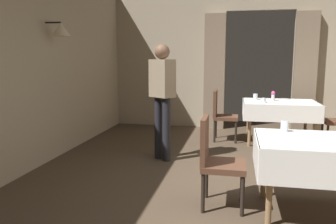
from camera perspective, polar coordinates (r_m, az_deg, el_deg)
The scene contains 11 objects.
ground at distance 3.68m, azimuth 17.86°, elevation -15.75°, with size 10.08×10.08×0.00m, color #4C3D2D.
wall_back at distance 7.52m, azimuth 14.99°, elevation 8.64°, with size 6.40×0.27×3.00m.
dining_table_far at distance 6.43m, azimuth 18.22°, elevation 0.82°, with size 1.29×1.01×0.75m.
chair_mid_left at distance 3.52m, azimuth 8.03°, elevation -7.58°, with size 0.44×0.44×0.93m.
chair_far_left at distance 6.36m, azimuth 8.95°, elevation -0.17°, with size 0.44×0.44×0.93m.
glass_mid_a at distance 3.77m, azimuth 18.97°, elevation -2.28°, with size 0.08×0.08×0.12m, color silver.
flower_vase_far at distance 6.51m, azimuth 17.21°, elevation 2.67°, with size 0.07×0.07×0.17m.
glass_far_b at distance 6.57m, azimuth 14.45°, elevation 2.51°, with size 0.08×0.08×0.11m, color silver.
plate_far_c at distance 6.78m, azimuth 19.02°, elevation 2.06°, with size 0.20×0.20×0.01m, color white.
glass_far_d at distance 6.20m, azimuth 15.77°, elevation 1.94°, with size 0.07×0.07×0.08m, color silver.
person_waiter_by_doorway at distance 5.01m, azimuth -0.97°, elevation 3.37°, with size 0.42×0.39×1.72m.
Camera 1 is at (-0.43, -3.33, 1.51)m, focal length 36.34 mm.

